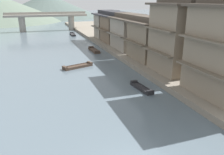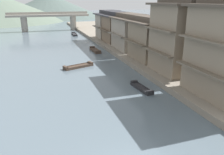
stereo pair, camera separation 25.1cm
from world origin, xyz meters
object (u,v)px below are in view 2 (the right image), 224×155
house_waterfront_second (182,36)px  house_waterfront_end (110,24)px  boat_moored_far (78,66)px  boat_moored_third (95,50)px  stone_bridge (49,19)px  house_waterfront_narrow (130,32)px  boat_moored_second (75,34)px  house_waterfront_far (116,27)px  boat_moored_nearest (142,88)px  house_waterfront_tall (149,39)px

house_waterfront_second → house_waterfront_end: 27.94m
boat_moored_far → house_waterfront_end: (11.18, 20.41, 3.46)m
boat_moored_third → house_waterfront_second: (6.31, -16.97, 4.73)m
boat_moored_third → stone_bridge: 33.31m
house_waterfront_second → house_waterfront_narrow: bearing=91.7°
boat_moored_second → house_waterfront_end: size_ratio=0.83×
house_waterfront_far → stone_bridge: house_waterfront_far is taller
stone_bridge → boat_moored_far: bearing=-88.7°
boat_moored_far → house_waterfront_narrow: 13.35m
boat_moored_nearest → boat_moored_third: size_ratio=0.81×
boat_moored_far → house_waterfront_far: 18.20m
boat_moored_far → house_waterfront_second: (11.15, -7.50, 4.74)m
house_waterfront_narrow → house_waterfront_far: same height
house_waterfront_end → stone_bridge: size_ratio=0.29×
boat_moored_second → boat_moored_far: boat_moored_far is taller
house_waterfront_second → house_waterfront_tall: house_waterfront_second is taller
house_waterfront_tall → house_waterfront_narrow: 7.98m
house_waterfront_second → stone_bridge: bearing=103.7°
house_waterfront_tall → stone_bridge: size_ratio=0.31×
house_waterfront_end → boat_moored_nearest: bearing=-101.7°
stone_bridge → house_waterfront_narrow: bearing=-71.5°
boat_moored_second → house_waterfront_narrow: 25.03m
house_waterfront_narrow → house_waterfront_end: same height
boat_moored_second → house_waterfront_far: house_waterfront_far is taller
boat_moored_third → house_waterfront_tall: bearing=-61.6°
house_waterfront_tall → house_waterfront_far: same height
boat_moored_far → house_waterfront_second: house_waterfront_second is taller
house_waterfront_tall → stone_bridge: bearing=104.8°
house_waterfront_far → stone_bridge: bearing=112.8°
boat_moored_far → house_waterfront_second: size_ratio=0.51×
boat_moored_far → house_waterfront_end: 23.53m
boat_moored_third → boat_moored_far: bearing=-117.1°
house_waterfront_narrow → house_waterfront_far: bearing=90.4°
boat_moored_third → house_waterfront_far: house_waterfront_far is taller
boat_moored_second → house_waterfront_far: size_ratio=0.82×
house_waterfront_tall → house_waterfront_end: bearing=87.8°
boat_moored_nearest → house_waterfront_far: 25.58m
boat_moored_second → boat_moored_far: 31.57m
house_waterfront_far → house_waterfront_end: 6.08m
boat_moored_third → house_waterfront_tall: 12.14m
stone_bridge → boat_moored_nearest: bearing=-83.7°
boat_moored_nearest → boat_moored_third: bearing=89.9°
house_waterfront_second → stone_bridge: size_ratio=0.37×
boat_moored_second → boat_moored_far: size_ratio=1.29×
stone_bridge → house_waterfront_tall: bearing=-75.2°
house_waterfront_far → house_waterfront_tall: bearing=-91.1°
boat_moored_nearest → boat_moored_far: boat_moored_far is taller
boat_moored_third → boat_moored_second: bearing=90.4°
boat_moored_second → house_waterfront_end: 13.09m
house_waterfront_narrow → stone_bridge: size_ratio=0.33×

